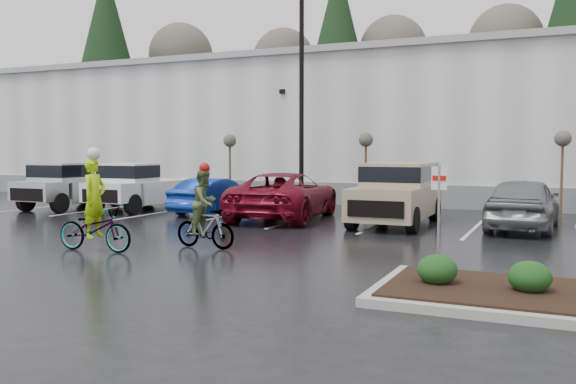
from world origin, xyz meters
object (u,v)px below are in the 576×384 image
at_px(cyclist_olive, 205,217).
at_px(pickup_white, 143,186).
at_px(lamppost, 302,73).
at_px(pickup_silver, 75,185).
at_px(sapling_east, 563,143).
at_px(cyclist_hivis, 95,220).
at_px(suv_tan, 396,194).
at_px(car_red, 285,196).
at_px(sapling_mid, 366,144).
at_px(fire_lane_sign, 439,206).
at_px(car_blue, 215,196).
at_px(car_grey, 523,203).
at_px(sapling_west, 230,144).

bearing_deg(cyclist_olive, pickup_white, 49.63).
relative_size(lamppost, pickup_silver, 1.77).
height_order(sapling_east, cyclist_hivis, sapling_east).
height_order(suv_tan, cyclist_hivis, cyclist_hivis).
distance_m(lamppost, cyclist_olive, 11.71).
bearing_deg(pickup_white, car_red, -5.56).
relative_size(sapling_mid, fire_lane_sign, 1.45).
bearing_deg(lamppost, sapling_mid, 21.80).
relative_size(lamppost, car_red, 1.53).
bearing_deg(car_blue, sapling_mid, -135.26).
relative_size(car_blue, car_grey, 0.87).
distance_m(sapling_east, car_red, 10.41).
bearing_deg(cyclist_hivis, sapling_west, 12.66).
relative_size(sapling_west, pickup_white, 0.62).
xyz_separation_m(pickup_silver, car_red, (9.80, -0.01, -0.14)).
height_order(sapling_west, car_red, sapling_west).
xyz_separation_m(lamppost, pickup_white, (-5.87, -3.04, -4.71)).
bearing_deg(fire_lane_sign, cyclist_hivis, -178.77).
height_order(car_blue, car_grey, car_grey).
xyz_separation_m(suv_tan, cyclist_hivis, (-5.47, -8.19, -0.25)).
xyz_separation_m(car_red, suv_tan, (4.09, -0.09, 0.19)).
bearing_deg(car_blue, pickup_silver, 8.86).
height_order(fire_lane_sign, pickup_white, fire_lane_sign).
relative_size(fire_lane_sign, pickup_silver, 0.42).
distance_m(sapling_mid, fire_lane_sign, 13.92).
bearing_deg(sapling_mid, car_red, -108.75).
bearing_deg(car_grey, pickup_white, 1.62).
bearing_deg(pickup_silver, car_grey, 1.00).
relative_size(pickup_silver, car_blue, 1.24).
relative_size(car_red, car_grey, 1.24).
relative_size(lamppost, sapling_west, 2.88).
bearing_deg(sapling_east, pickup_silver, -166.06).
xyz_separation_m(sapling_mid, cyclist_olive, (-0.75, -11.50, -1.93)).
height_order(sapling_west, sapling_east, same).
relative_size(sapling_mid, pickup_silver, 0.62).
distance_m(car_blue, cyclist_olive, 8.42).
xyz_separation_m(fire_lane_sign, suv_tan, (-2.81, 8.02, -0.38)).
bearing_deg(sapling_east, fire_lane_sign, -99.75).
relative_size(sapling_east, car_grey, 0.66).
bearing_deg(car_blue, suv_tan, 179.22).
relative_size(lamppost, fire_lane_sign, 4.19).
height_order(suv_tan, car_grey, suv_tan).
height_order(sapling_east, car_grey, sapling_east).
height_order(sapling_east, fire_lane_sign, sapling_east).
bearing_deg(car_grey, car_red, 5.21).
distance_m(sapling_mid, suv_tan, 5.66).
bearing_deg(sapling_west, suv_tan, -28.01).
height_order(sapling_west, car_grey, sapling_west).
xyz_separation_m(car_blue, cyclist_olive, (4.10, -7.35, 0.11)).
bearing_deg(sapling_mid, car_blue, -139.41).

